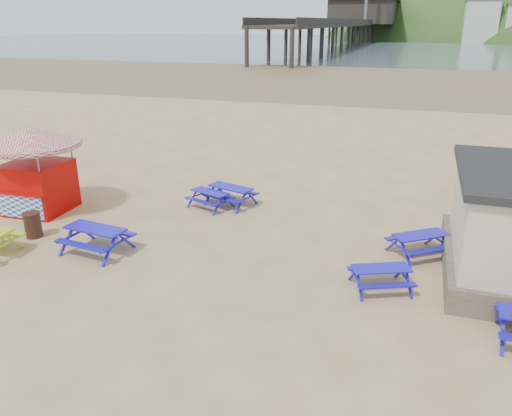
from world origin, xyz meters
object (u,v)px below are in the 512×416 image
(picnic_table_blue_a, at_px, (210,199))
(litter_bin, at_px, (33,225))
(picnic_table_blue_b, at_px, (231,196))
(ice_cream_kiosk, at_px, (34,159))

(picnic_table_blue_a, height_order, litter_bin, litter_bin)
(picnic_table_blue_a, bearing_deg, picnic_table_blue_b, 58.94)
(picnic_table_blue_a, height_order, ice_cream_kiosk, ice_cream_kiosk)
(picnic_table_blue_b, relative_size, litter_bin, 2.47)
(picnic_table_blue_b, bearing_deg, picnic_table_blue_a, -124.16)
(litter_bin, bearing_deg, ice_cream_kiosk, 124.98)
(ice_cream_kiosk, height_order, litter_bin, ice_cream_kiosk)
(picnic_table_blue_a, xyz_separation_m, litter_bin, (-4.56, -4.53, 0.11))
(picnic_table_blue_a, distance_m, picnic_table_blue_b, 0.84)
(picnic_table_blue_b, distance_m, ice_cream_kiosk, 7.51)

